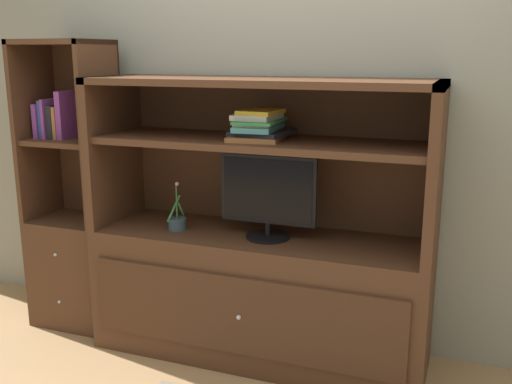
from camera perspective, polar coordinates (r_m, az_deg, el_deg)
The scene contains 7 objects.
painted_rear_wall at distance 3.34m, azimuth 2.44°, elevation 9.10°, with size 6.00×0.10×2.80m, color gray.
media_console at distance 3.22m, azimuth 0.35°, elevation -7.62°, with size 1.83×0.59×1.53m.
tv_monitor at distance 3.04m, azimuth 1.18°, elevation -0.36°, with size 0.52×0.24×0.44m.
potted_plant at distance 3.26m, azimuth -7.73°, elevation -2.99°, with size 0.10×0.11×0.27m.
magazine_stack at distance 3.02m, azimuth 0.32°, elevation 6.48°, with size 0.32×0.37×0.15m.
bookshelf_tall at distance 3.77m, azimuth -17.17°, elevation -3.91°, with size 0.50×0.40×1.73m.
upright_book_row at distance 3.67m, azimuth -19.06°, elevation 6.79°, with size 0.20×0.18×0.28m.
Camera 1 is at (1.04, -2.41, 1.65)m, focal length 40.78 mm.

